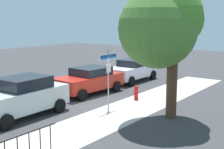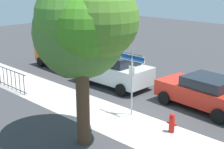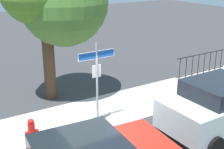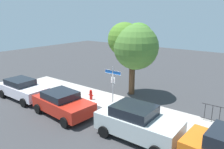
% 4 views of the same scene
% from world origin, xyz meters
% --- Properties ---
extents(ground_plane, '(60.00, 60.00, 0.00)m').
position_xyz_m(ground_plane, '(0.00, 0.00, 0.00)').
color(ground_plane, '#38383A').
extents(sidewalk_strip, '(24.00, 2.60, 0.00)m').
position_xyz_m(sidewalk_strip, '(2.00, 1.30, 0.00)').
color(sidewalk_strip, '#B4ABA4').
rests_on(sidewalk_strip, ground_plane).
extents(street_sign, '(1.30, 0.07, 2.91)m').
position_xyz_m(street_sign, '(0.39, 0.40, 1.97)').
color(street_sign, '#9EA0A5').
rests_on(street_sign, ground_plane).
extents(car_silver, '(4.35, 2.20, 1.76)m').
position_xyz_m(car_silver, '(3.76, -1.96, 0.90)').
color(car_silver, silver).
rests_on(car_silver, ground_plane).
extents(iron_fence, '(3.35, 0.04, 1.07)m').
position_xyz_m(iron_fence, '(7.42, 2.30, 0.56)').
color(iron_fence, black).
rests_on(iron_fence, ground_plane).
extents(fire_hydrant, '(0.42, 0.22, 0.78)m').
position_xyz_m(fire_hydrant, '(-1.84, 0.60, 0.38)').
color(fire_hydrant, red).
rests_on(fire_hydrant, ground_plane).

